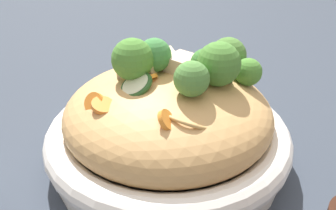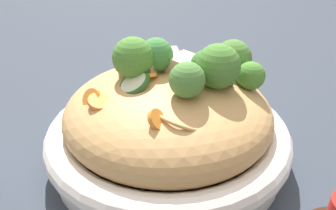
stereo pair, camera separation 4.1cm
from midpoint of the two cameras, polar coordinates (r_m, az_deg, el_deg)
The scene contains 7 objects.
ground_plane at distance 0.46m, azimuth 2.61°, elevation -8.94°, with size 3.00×3.00×0.00m, color #313945.
serving_bowl at distance 0.44m, azimuth 2.70°, elevation -5.83°, with size 0.31×0.31×0.06m.
noodle_heap at distance 0.42m, azimuth 2.82°, elevation -1.26°, with size 0.26×0.26×0.10m.
broccoli_florets at distance 0.39m, azimuth 7.55°, elevation 6.94°, with size 0.12×0.19×0.07m.
carrot_coins at distance 0.38m, azimuth -2.25°, elevation 2.55°, with size 0.15×0.16×0.03m.
zucchini_slices at distance 0.41m, azimuth 8.47°, elevation 4.72°, with size 0.11×0.19×0.04m.
chicken_chunks at distance 0.42m, azimuth 2.19°, elevation 6.71°, with size 0.08×0.10×0.03m.
Camera 2 is at (-0.35, 0.07, 0.28)m, focal length 35.25 mm.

